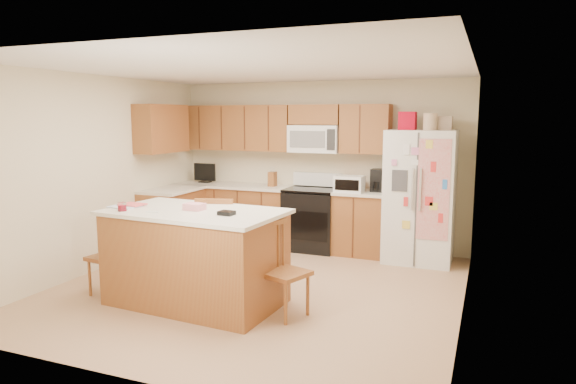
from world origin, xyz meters
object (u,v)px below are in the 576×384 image
at_px(refrigerator, 420,195).
at_px(windsor_chair_back, 218,244).
at_px(windsor_chair_left, 111,257).
at_px(windsor_chair_right, 284,272).
at_px(stove, 312,218).
at_px(island, 196,257).

height_order(refrigerator, windsor_chair_back, refrigerator).
xyz_separation_m(windsor_chair_left, windsor_chair_right, (2.03, 0.13, 0.01)).
distance_m(stove, windsor_chair_right, 2.65).
xyz_separation_m(stove, windsor_chair_left, (-1.44, -2.71, -0.04)).
relative_size(stove, refrigerator, 0.55).
relative_size(stove, island, 0.59).
xyz_separation_m(island, windsor_chair_left, (-1.02, -0.12, -0.07)).
bearing_deg(island, stove, 80.95).
bearing_deg(windsor_chair_left, windsor_chair_back, 35.84).
height_order(windsor_chair_left, windsor_chair_back, windsor_chair_back).
distance_m(windsor_chair_left, windsor_chair_back, 1.20).
bearing_deg(island, windsor_chair_back, 95.37).
bearing_deg(windsor_chair_right, windsor_chair_back, 151.89).
distance_m(refrigerator, island, 3.24).
bearing_deg(windsor_chair_back, island, -84.63).
bearing_deg(refrigerator, windsor_chair_right, -111.25).
bearing_deg(windsor_chair_right, windsor_chair_left, -176.24).
relative_size(refrigerator, island, 1.07).
height_order(refrigerator, windsor_chair_left, refrigerator).
distance_m(stove, refrigerator, 1.63).
bearing_deg(windsor_chair_back, windsor_chair_right, -28.11).
bearing_deg(stove, refrigerator, -2.30).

